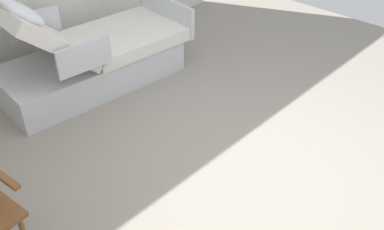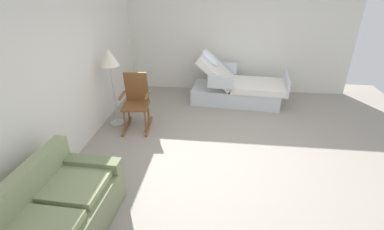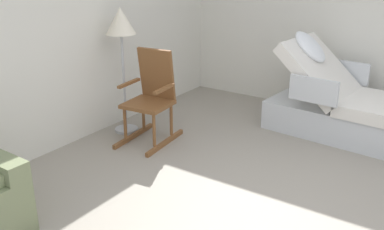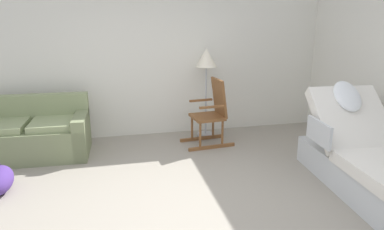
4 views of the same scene
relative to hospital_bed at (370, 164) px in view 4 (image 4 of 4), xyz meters
The scene contains 6 objects.
ground_plane 2.23m from the hospital_bed, behind, with size 7.39×7.39×0.00m, color gray.
back_wall 3.61m from the hospital_bed, 129.53° to the left, with size 6.11×0.10×2.70m, color silver.
hospital_bed is the anchor object (origin of this frame).
couch 4.53m from the hospital_bed, 153.64° to the left, with size 1.63×0.91×0.85m.
rocking_chair 2.37m from the hospital_bed, 125.62° to the left, with size 0.81×0.55×1.05m.
floor_lamp 2.85m from the hospital_bed, 119.99° to the left, with size 0.34×0.34×1.48m.
Camera 4 is at (-0.67, -3.27, 1.98)m, focal length 33.02 mm.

